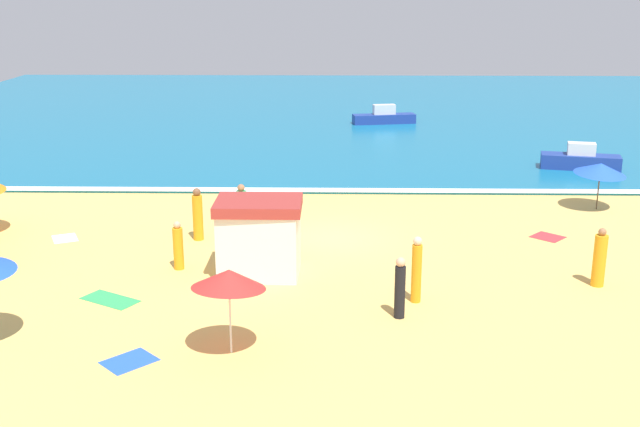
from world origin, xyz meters
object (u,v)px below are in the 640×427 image
object	(u,v)px
lifeguard_cabana	(259,237)
small_boat_0	(580,160)
beachgoer_2	(400,288)
small_boat_1	(384,117)
beachgoer_4	(198,215)
beach_umbrella_1	(600,169)
beachgoer_0	(600,259)
beachgoer_3	(242,209)
beachgoer_1	(417,270)
beach_umbrella_2	(229,279)
beachgoer_6	(178,247)

from	to	relation	value
lifeguard_cabana	small_boat_0	bearing A→B (deg)	45.20
beachgoer_2	small_boat_1	size ratio (longest dim) A/B	0.42
beachgoer_4	beach_umbrella_1	bearing A→B (deg)	15.30
small_boat_0	beachgoer_0	bearing A→B (deg)	-104.70
beach_umbrella_1	small_boat_0	size ratio (longest dim) A/B	0.74
beach_umbrella_1	beachgoer_3	xyz separation A→B (m)	(-13.77, -3.16, -0.82)
beachgoer_1	lifeguard_cabana	bearing A→B (deg)	155.27
beachgoer_1	beachgoer_3	bearing A→B (deg)	131.26
beachgoer_3	beachgoer_4	xyz separation A→B (m)	(-1.41, -0.99, 0.06)
beach_umbrella_2	beachgoer_1	distance (m)	5.89
small_boat_1	beach_umbrella_2	bearing A→B (deg)	-99.90
beach_umbrella_2	beachgoer_6	bearing A→B (deg)	112.43
beachgoer_1	beachgoer_6	distance (m)	7.61
beachgoer_3	small_boat_1	bearing A→B (deg)	73.90
beachgoer_6	small_boat_1	world-z (taller)	beachgoer_6
small_boat_1	beachgoer_3	bearing A→B (deg)	-106.10
beachgoer_0	small_boat_1	world-z (taller)	beachgoer_0
lifeguard_cabana	beachgoer_2	bearing A→B (deg)	-38.42
beachgoer_3	beachgoer_4	size ratio (longest dim) A/B	0.94
small_boat_0	small_boat_1	xyz separation A→B (m)	(-8.64, 12.51, -0.04)
lifeguard_cabana	small_boat_0	world-z (taller)	lifeguard_cabana
beach_umbrella_1	beachgoer_0	world-z (taller)	beach_umbrella_1
lifeguard_cabana	beach_umbrella_1	bearing A→B (deg)	30.45
beachgoer_2	beachgoer_3	distance (m)	9.10
lifeguard_cabana	beachgoer_4	world-z (taller)	lifeguard_cabana
beach_umbrella_1	beachgoer_2	xyz separation A→B (m)	(-8.67, -10.69, -0.81)
lifeguard_cabana	beachgoer_4	bearing A→B (deg)	126.52
beachgoer_1	beachgoer_2	size ratio (longest dim) A/B	1.13
beach_umbrella_2	beachgoer_6	distance (m)	6.36
beach_umbrella_2	beachgoer_2	world-z (taller)	beach_umbrella_2
beachgoer_3	small_boat_0	bearing A→B (deg)	33.05
beachgoer_2	beachgoer_6	world-z (taller)	beachgoer_2
beachgoer_4	beachgoer_1	bearing A→B (deg)	-37.64
beachgoer_3	beachgoer_6	size ratio (longest dim) A/B	1.12
beachgoer_1	beach_umbrella_1	bearing A→B (deg)	49.75
beachgoer_1	beachgoer_0	bearing A→B (deg)	13.60
beach_umbrella_1	beachgoer_6	size ratio (longest dim) A/B	1.78
beachgoer_6	beachgoer_2	bearing A→B (deg)	-28.48
beachgoer_6	small_boat_0	world-z (taller)	beachgoer_6
beachgoer_2	beachgoer_4	distance (m)	9.23
lifeguard_cabana	small_boat_1	size ratio (longest dim) A/B	0.64
beach_umbrella_1	beachgoer_1	size ratio (longest dim) A/B	1.45
beachgoer_3	small_boat_0	world-z (taller)	beachgoer_3
beachgoer_6	beachgoer_4	bearing A→B (deg)	87.66
lifeguard_cabana	beach_umbrella_2	bearing A→B (deg)	-92.10
lifeguard_cabana	small_boat_1	xyz separation A→B (m)	(5.39, 26.65, -0.71)
beachgoer_0	beachgoer_1	size ratio (longest dim) A/B	0.93
lifeguard_cabana	beach_umbrella_2	xyz separation A→B (m)	(-0.20, -5.39, 0.71)
beachgoer_3	small_boat_1	distance (m)	23.24
beachgoer_2	beachgoer_4	size ratio (longest dim) A/B	0.92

